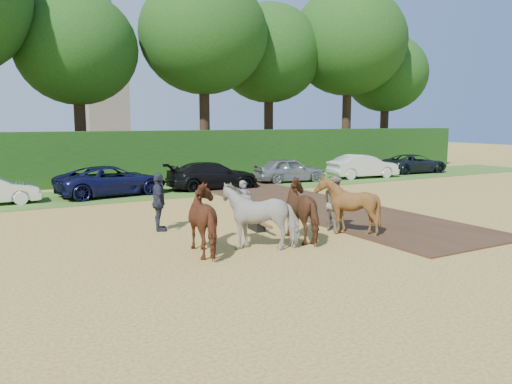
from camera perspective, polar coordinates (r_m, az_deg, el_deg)
name	(u,v)px	position (r m, az deg, el deg)	size (l,w,h in m)	color
ground	(408,244)	(15.35, 16.98, -5.67)	(120.00, 120.00, 0.00)	gold
earth_strip	(310,204)	(21.50, 6.19, -1.41)	(4.50, 17.00, 0.05)	#472D1C
grass_verge	(211,188)	(26.78, -5.22, 0.46)	(50.00, 5.00, 0.03)	#38601E
hedgerow	(180,155)	(30.77, -8.72, 4.17)	(46.00, 1.60, 3.00)	#14380F
spectator_near	(335,203)	(16.47, 8.98, -1.29)	(0.88, 0.68, 1.80)	tan
spectator_far	(159,202)	(16.49, -11.04, -1.16)	(1.11, 0.46, 1.90)	#252932
plough_team	(283,212)	(14.67, 3.10, -2.30)	(6.15, 4.29, 1.84)	brown
parked_cars	(218,175)	(26.76, -4.31, 1.96)	(36.16, 3.28, 1.49)	silver
treeline	(133,34)	(33.63, -13.85, 17.13)	(48.70, 10.60, 14.21)	#382616
church	(102,39)	(67.65, -17.16, 16.40)	(5.20, 5.20, 27.00)	slate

